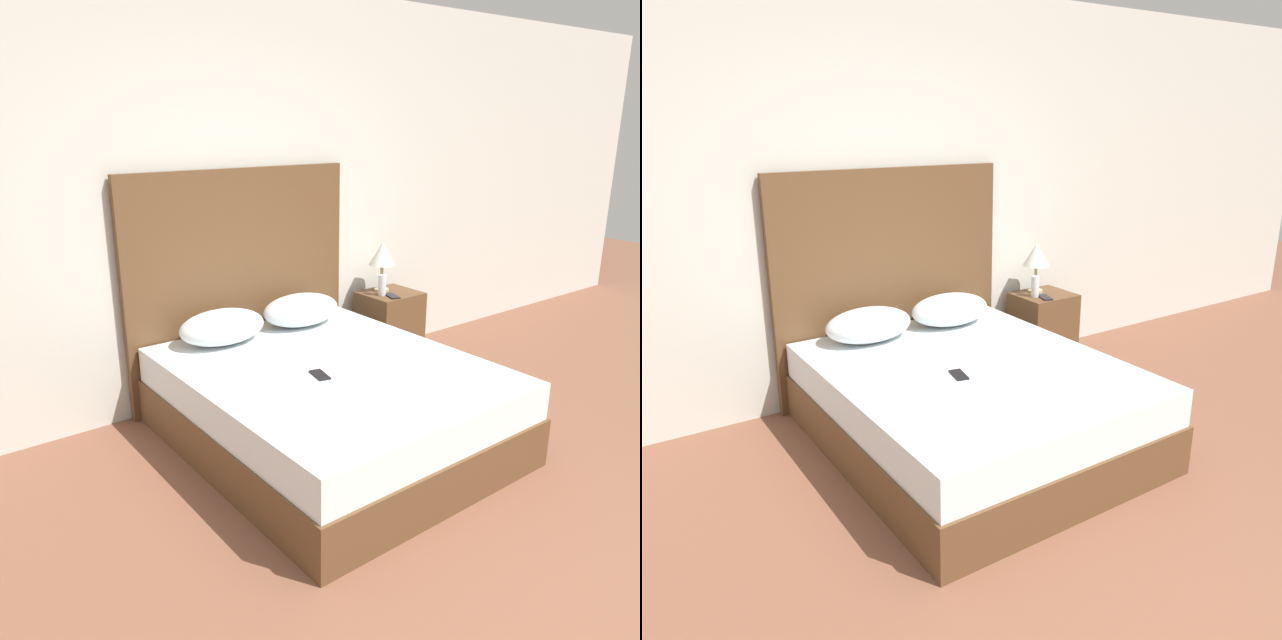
{
  "view_description": "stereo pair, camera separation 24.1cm",
  "coord_description": "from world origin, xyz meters",
  "views": [
    {
      "loc": [
        -1.95,
        -0.89,
        1.86
      ],
      "look_at": [
        0.15,
        1.85,
        0.75
      ],
      "focal_mm": 35.0,
      "sensor_mm": 36.0,
      "label": 1
    },
    {
      "loc": [
        -1.76,
        -1.03,
        1.86
      ],
      "look_at": [
        0.15,
        1.85,
        0.75
      ],
      "focal_mm": 35.0,
      "sensor_mm": 36.0,
      "label": 2
    }
  ],
  "objects": [
    {
      "name": "pillow_right",
      "position": [
        0.45,
        2.47,
        0.61
      ],
      "size": [
        0.57,
        0.39,
        0.21
      ],
      "color": "silver",
      "rests_on": "bed"
    },
    {
      "name": "headboard",
      "position": [
        0.15,
        2.74,
        0.78
      ],
      "size": [
        1.68,
        0.05,
        1.56
      ],
      "color": "brown",
      "rests_on": "ground_plane"
    },
    {
      "name": "wall_back",
      "position": [
        0.0,
        2.81,
        1.35
      ],
      "size": [
        10.0,
        0.06,
        2.7
      ],
      "color": "silver",
      "rests_on": "ground_plane"
    },
    {
      "name": "toiletry_bottle",
      "position": [
        1.23,
        2.49,
        0.65
      ],
      "size": [
        0.06,
        0.06,
        0.16
      ],
      "color": "silver",
      "rests_on": "nightstand"
    },
    {
      "name": "table_lamp",
      "position": [
        1.32,
        2.59,
        0.86
      ],
      "size": [
        0.21,
        0.21,
        0.38
      ],
      "color": "tan",
      "rests_on": "nightstand"
    },
    {
      "name": "phone_on_bed",
      "position": [
        -0.0,
        1.66,
        0.5
      ],
      "size": [
        0.1,
        0.16,
        0.01
      ],
      "color": "black",
      "rests_on": "bed"
    },
    {
      "name": "nightstand",
      "position": [
        1.34,
        2.51,
        0.29
      ],
      "size": [
        0.43,
        0.39,
        0.57
      ],
      "color": "brown",
      "rests_on": "ground_plane"
    },
    {
      "name": "pillow_left",
      "position": [
        -0.16,
        2.47,
        0.61
      ],
      "size": [
        0.57,
        0.39,
        0.21
      ],
      "color": "silver",
      "rests_on": "bed"
    },
    {
      "name": "bed",
      "position": [
        0.15,
        1.75,
        0.25
      ],
      "size": [
        1.6,
        1.92,
        0.5
      ],
      "color": "brown",
      "rests_on": "ground_plane"
    },
    {
      "name": "phone_on_nightstand",
      "position": [
        1.27,
        2.41,
        0.58
      ],
      "size": [
        0.11,
        0.16,
        0.01
      ],
      "color": "black",
      "rests_on": "nightstand"
    }
  ]
}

